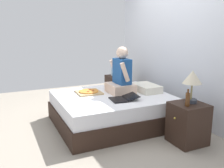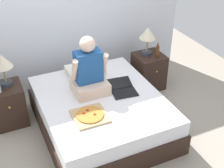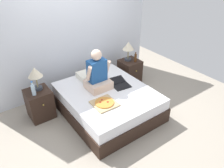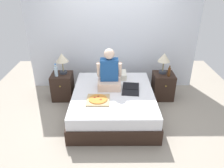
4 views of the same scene
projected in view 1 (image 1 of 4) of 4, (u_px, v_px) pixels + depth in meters
name	position (u px, v px, depth m)	size (l,w,h in m)	color
ground_plane	(112.00, 123.00, 4.23)	(5.85, 5.85, 0.00)	#9E9384
wall_back	(177.00, 47.00, 4.48)	(3.85, 0.12, 2.50)	silver
bed	(112.00, 109.00, 4.18)	(1.56, 1.84, 0.50)	black
nightstand_left	(118.00, 89.00, 5.41)	(0.44, 0.47, 0.57)	black
lamp_on_left_nightstand	(121.00, 61.00, 5.26)	(0.26, 0.26, 0.45)	#333842
water_bottle	(113.00, 70.00, 5.35)	(0.07, 0.07, 0.28)	silver
nightstand_right	(188.00, 123.00, 3.45)	(0.44, 0.47, 0.57)	black
lamp_on_right_nightstand	(192.00, 79.00, 3.36)	(0.26, 0.26, 0.45)	#333842
beer_bottle	(188.00, 99.00, 3.26)	(0.06, 0.06, 0.23)	#512D14
pillow	(146.00, 88.00, 4.35)	(0.52, 0.34, 0.12)	silver
person_seated	(121.00, 76.00, 4.20)	(0.47, 0.40, 0.78)	beige
laptop	(122.00, 99.00, 3.83)	(0.36, 0.45, 0.07)	black
pizza_box	(89.00, 92.00, 4.23)	(0.41, 0.41, 0.05)	tan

